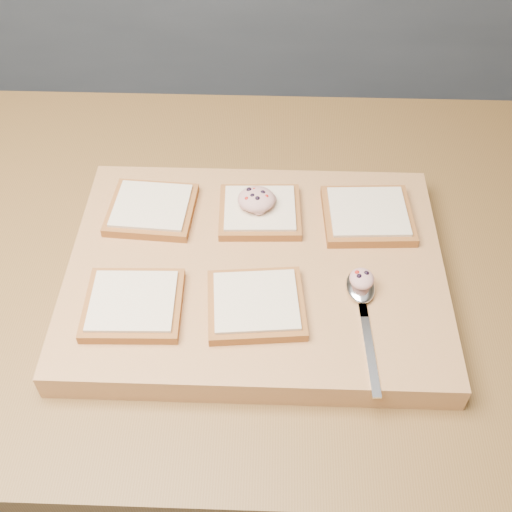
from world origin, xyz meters
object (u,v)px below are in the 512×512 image
(bread_far_center, at_px, (260,211))
(tuna_salad_dollop, at_px, (256,199))
(cutting_board, at_px, (256,272))
(spoon, at_px, (362,295))

(bread_far_center, distance_m, tuna_salad_dollop, 0.02)
(cutting_board, distance_m, tuna_salad_dollop, 0.11)
(cutting_board, relative_size, bread_far_center, 4.23)
(bread_far_center, height_order, spoon, bread_far_center)
(cutting_board, xyz_separation_m, spoon, (0.14, -0.06, 0.03))
(cutting_board, bearing_deg, spoon, -22.48)
(tuna_salad_dollop, bearing_deg, spoon, -47.05)
(cutting_board, height_order, tuna_salad_dollop, tuna_salad_dollop)
(tuna_salad_dollop, bearing_deg, cutting_board, -88.38)
(cutting_board, height_order, spoon, spoon)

